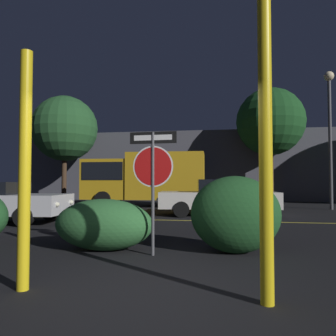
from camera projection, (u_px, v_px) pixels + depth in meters
The scene contains 13 objects.
ground_plane at pixel (140, 293), 3.97m from camera, with size 260.00×260.00×0.00m, color black.
road_center_stripe at pixel (192, 221), 11.27m from camera, with size 36.23×0.12×0.01m, color gold.
stop_sign at pixel (153, 167), 6.07m from camera, with size 0.89×0.07×2.28m.
yellow_pole_left at pixel (25, 169), 4.15m from camera, with size 0.15×0.15×3.04m, color yellow.
yellow_pole_right at pixel (266, 149), 3.68m from camera, with size 0.15×0.15×3.44m, color yellow.
hedge_bush_1 at pixel (104, 224), 6.47m from camera, with size 1.98×1.10×1.01m, color #2D6633.
hedge_bush_2 at pixel (235, 214), 6.22m from camera, with size 1.69×1.13×1.46m, color #1E4C23.
passing_car_2 at pixel (218, 197), 13.11m from camera, with size 4.86×2.32×1.43m.
delivery_truck at pixel (142, 177), 17.76m from camera, with size 6.53×2.68×2.86m.
street_lamp at pixel (330, 118), 15.86m from camera, with size 0.47×0.47×6.71m.
tree_0 at pixel (65, 129), 21.88m from camera, with size 4.34×4.34×7.05m.
tree_2 at pixel (270, 122), 20.89m from camera, with size 4.30×4.30×7.30m.
building_backdrop at pixel (236, 167), 24.56m from camera, with size 31.33×4.61×4.92m, color #4C4C56.
Camera 1 is at (0.98, -3.92, 1.36)m, focal length 35.00 mm.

